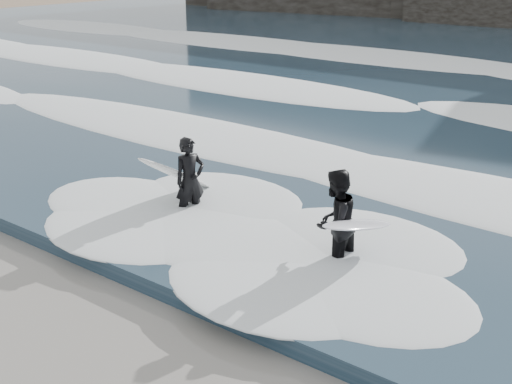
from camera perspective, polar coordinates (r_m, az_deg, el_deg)
foam_near at (r=14.36m, az=7.25°, el=2.03°), size 60.00×3.20×0.20m
foam_mid at (r=20.52m, az=17.27°, el=7.00°), size 60.00×4.00×0.24m
surfer_left at (r=12.38m, az=-6.25°, el=1.21°), size 1.08×2.10×1.68m
surfer_right at (r=10.33m, az=7.19°, el=-2.69°), size 1.10×1.87×1.76m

